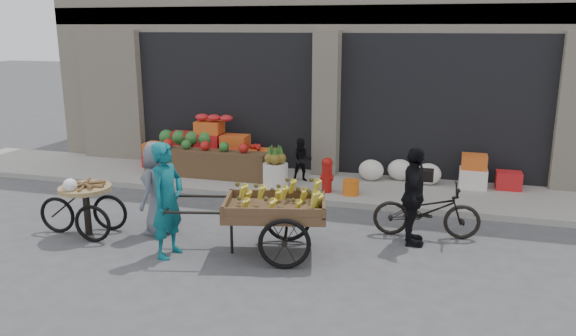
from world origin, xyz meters
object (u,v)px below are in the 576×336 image
(pineapple_bin, at_px, (275,175))
(vendor_grey, at_px, (158,188))
(seated_person, at_px, (302,160))
(vendor_woman, at_px, (167,200))
(bicycle, at_px, (427,210))
(fire_hydrant, at_px, (327,173))
(orange_bucket, at_px, (351,187))
(banana_cart, at_px, (271,205))
(tricycle_cart, at_px, (86,202))
(cyclist, at_px, (413,197))

(pineapple_bin, distance_m, vendor_grey, 3.03)
(seated_person, bearing_deg, pineapple_bin, -133.69)
(pineapple_bin, height_order, seated_person, seated_person)
(vendor_woman, xyz_separation_m, bicycle, (3.66, 1.88, -0.42))
(fire_hydrant, relative_size, orange_bucket, 2.22)
(vendor_woman, distance_m, vendor_grey, 1.02)
(pineapple_bin, relative_size, bicycle, 0.30)
(pineapple_bin, bearing_deg, seated_person, 56.31)
(orange_bucket, bearing_deg, seated_person, 149.74)
(vendor_grey, bearing_deg, pineapple_bin, 160.99)
(vendor_grey, bearing_deg, bicycle, 107.54)
(pineapple_bin, bearing_deg, banana_cart, -73.48)
(banana_cart, bearing_deg, seated_person, 84.27)
(pineapple_bin, bearing_deg, orange_bucket, -3.58)
(tricycle_cart, bearing_deg, cyclist, 6.58)
(fire_hydrant, relative_size, tricycle_cart, 0.49)
(seated_person, height_order, bicycle, seated_person)
(banana_cart, bearing_deg, tricycle_cart, 167.76)
(seated_person, distance_m, bicycle, 3.57)
(orange_bucket, height_order, vendor_woman, vendor_woman)
(tricycle_cart, xyz_separation_m, cyclist, (5.17, 1.09, 0.22))
(banana_cart, bearing_deg, bicycle, 18.84)
(seated_person, bearing_deg, bicycle, -50.21)
(cyclist, bearing_deg, tricycle_cart, 95.63)
(pineapple_bin, distance_m, tricycle_cart, 3.91)
(seated_person, distance_m, banana_cart, 3.75)
(seated_person, xyz_separation_m, tricycle_cart, (-2.65, -3.79, -0.02))
(vendor_grey, distance_m, bicycle, 4.42)
(seated_person, bearing_deg, vendor_woman, -112.64)
(fire_hydrant, height_order, seated_person, seated_person)
(vendor_woman, xyz_separation_m, vendor_grey, (-0.61, 0.81, -0.09))
(fire_hydrant, bearing_deg, cyclist, -48.38)
(tricycle_cart, relative_size, vendor_grey, 0.93)
(vendor_woman, bearing_deg, bicycle, -54.24)
(vendor_woman, bearing_deg, orange_bucket, -22.96)
(pineapple_bin, relative_size, fire_hydrant, 0.73)
(fire_hydrant, distance_m, vendor_grey, 3.54)
(orange_bucket, xyz_separation_m, banana_cart, (-0.68, -3.01, 0.51))
(seated_person, height_order, vendor_woman, vendor_woman)
(seated_person, xyz_separation_m, bicycle, (2.72, -2.30, -0.13))
(fire_hydrant, bearing_deg, pineapple_bin, 177.40)
(orange_bucket, xyz_separation_m, tricycle_cart, (-3.85, -3.09, 0.30))
(seated_person, xyz_separation_m, vendor_woman, (-0.94, -4.18, 0.29))
(seated_person, distance_m, vendor_woman, 4.30)
(fire_hydrant, relative_size, cyclist, 0.45)
(pineapple_bin, xyz_separation_m, vendor_grey, (-1.15, -2.77, 0.41))
(fire_hydrant, xyz_separation_m, seated_person, (-0.70, 0.65, 0.08))
(fire_hydrant, xyz_separation_m, vendor_grey, (-2.25, -2.72, 0.28))
(tricycle_cart, height_order, vendor_grey, vendor_grey)
(tricycle_cart, bearing_deg, orange_bucket, 33.47)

